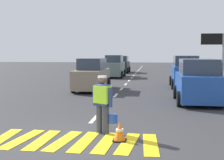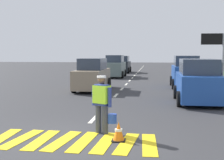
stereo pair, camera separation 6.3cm
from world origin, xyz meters
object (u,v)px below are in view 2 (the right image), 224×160
Objects in this scene: road_worker at (102,102)px; car_oncoming_third at (122,65)px; traffic_cone_near at (119,132)px; car_parked_far at (186,73)px; car_parked_curbside at (198,83)px; car_oncoming_second at (115,67)px; lane_direction_sign at (218,51)px; car_oncoming_lead at (92,75)px.

road_worker is 27.71m from car_oncoming_third.
car_parked_far is at bearing 77.20° from traffic_cone_near.
road_worker is 0.43× the size of car_parked_curbside.
car_oncoming_second reaches higher than traffic_cone_near.
car_parked_far reaches higher than car_oncoming_second.
car_oncoming_second is at bearing 96.62° from road_worker.
car_parked_curbside is (2.92, 6.65, 0.70)m from traffic_cone_near.
car_parked_curbside is at bearing 59.75° from road_worker.
car_parked_far is at bearing 74.12° from road_worker.
car_parked_far is 6.48m from car_parked_curbside.
car_parked_curbside is at bearing 66.30° from traffic_cone_near.
road_worker is at bearing -126.91° from lane_direction_sign.
car_oncoming_lead is at bearing 145.13° from car_parked_curbside.
road_worker is 0.38× the size of car_oncoming_lead.
road_worker is 20.70m from car_oncoming_second.
car_oncoming_lead is at bearing -90.15° from car_oncoming_second.
road_worker is at bearing -84.82° from car_oncoming_third.
car_oncoming_second is (-6.65, 14.89, -1.41)m from lane_direction_sign.
car_oncoming_second is at bearing 97.88° from traffic_cone_near.
lane_direction_sign is at bearing -72.86° from car_oncoming_third.
lane_direction_sign is 0.74× the size of car_oncoming_third.
car_oncoming_second is (0.12, -7.04, 0.06)m from car_oncoming_third.
car_oncoming_lead is at bearing 105.42° from traffic_cone_near.
car_parked_far reaches higher than car_oncoming_third.
car_parked_curbside reaches higher than traffic_cone_near.
car_parked_curbside is at bearing -34.87° from car_oncoming_lead.
road_worker is at bearing -76.51° from car_oncoming_lead.
lane_direction_sign is 6.95m from car_parked_far.
road_worker is 7.24m from lane_direction_sign.
car_parked_far is at bearing -68.28° from car_oncoming_third.
car_oncoming_third is at bearing 96.16° from traffic_cone_near.
car_oncoming_third is 1.00× the size of car_oncoming_second.
car_parked_far is (2.98, 13.13, 0.75)m from traffic_cone_near.
car_parked_far is 0.90× the size of car_oncoming_second.
car_oncoming_second is 1.12× the size of car_parked_curbside.
car_parked_far is at bearing 96.09° from lane_direction_sign.
car_oncoming_third is at bearing 95.18° from road_worker.
car_parked_far is 6.41m from car_oncoming_lead.
car_parked_far is 10.06m from car_oncoming_second.
lane_direction_sign is 1.68m from car_parked_curbside.
car_parked_curbside is (5.97, -21.64, 0.02)m from car_oncoming_third.
car_oncoming_third reaches higher than traffic_cone_near.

